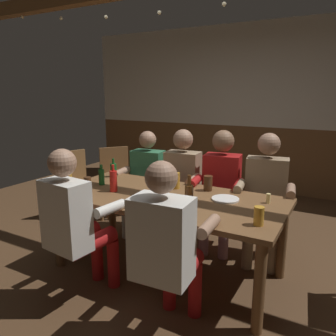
{
  "coord_description": "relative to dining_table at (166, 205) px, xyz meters",
  "views": [
    {
      "loc": [
        1.36,
        -2.61,
        1.62
      ],
      "look_at": [
        0.0,
        -0.16,
        0.97
      ],
      "focal_mm": 35.37,
      "sensor_mm": 36.0,
      "label": 1
    }
  ],
  "objects": [
    {
      "name": "bottle_0",
      "position": [
        -0.73,
        0.01,
        0.17
      ],
      "size": [
        0.06,
        0.06,
        0.2
      ],
      "color": "#195923",
      "rests_on": "dining_table"
    },
    {
      "name": "dining_table",
      "position": [
        0.0,
        0.0,
        0.0
      ],
      "size": [
        2.04,
        0.96,
        0.72
      ],
      "color": "brown",
      "rests_on": "ground_plane"
    },
    {
      "name": "back_wall_upper",
      "position": [
        0.0,
        3.06,
        1.23
      ],
      "size": [
        6.29,
        0.12,
        1.62
      ],
      "primitive_type": "cube",
      "color": "beige"
    },
    {
      "name": "person_2",
      "position": [
        0.24,
        0.72,
        0.05
      ],
      "size": [
        0.54,
        0.58,
        1.24
      ],
      "rotation": [
        0.0,
        0.0,
        3.29
      ],
      "color": "#AD1919",
      "rests_on": "ground_plane"
    },
    {
      "name": "person_1",
      "position": [
        -0.22,
        0.71,
        0.04
      ],
      "size": [
        0.53,
        0.55,
        1.22
      ],
      "rotation": [
        0.0,
        0.0,
        3.23
      ],
      "color": "#997F60",
      "rests_on": "ground_plane"
    },
    {
      "name": "pint_glass_3",
      "position": [
        -0.91,
        -0.25,
        0.16
      ],
      "size": [
        0.06,
        0.06,
        0.15
      ],
      "primitive_type": "cylinder",
      "color": "gold",
      "rests_on": "dining_table"
    },
    {
      "name": "pint_glass_2",
      "position": [
        -0.89,
        -0.42,
        0.14
      ],
      "size": [
        0.06,
        0.06,
        0.12
      ],
      "primitive_type": "cylinder",
      "color": "#E5C64C",
      "rests_on": "dining_table"
    },
    {
      "name": "chair_empty_near_left",
      "position": [
        -1.64,
        0.57,
        -0.16
      ],
      "size": [
        0.56,
        0.56,
        0.88
      ],
      "rotation": [
        0.0,
        0.0,
        -1.91
      ],
      "color": "brown",
      "rests_on": "ground_plane"
    },
    {
      "name": "bottle_1",
      "position": [
        0.26,
        -0.09,
        0.18
      ],
      "size": [
        0.07,
        0.07,
        0.24
      ],
      "color": "#593314",
      "rests_on": "dining_table"
    },
    {
      "name": "ground_plane",
      "position": [
        0.0,
        0.19,
        -0.64
      ],
      "size": [
        7.54,
        7.54,
        0.0
      ],
      "primitive_type": "plane",
      "color": "#4C331E"
    },
    {
      "name": "table_candle",
      "position": [
        0.83,
        0.24,
        0.13
      ],
      "size": [
        0.04,
        0.04,
        0.08
      ],
      "primitive_type": "cylinder",
      "color": "#F9E08C",
      "rests_on": "dining_table"
    },
    {
      "name": "plate_1",
      "position": [
        0.07,
        -0.3,
        0.09
      ],
      "size": [
        0.21,
        0.21,
        0.01
      ],
      "primitive_type": "cylinder",
      "color": "white",
      "rests_on": "dining_table"
    },
    {
      "name": "pint_glass_5",
      "position": [
        -0.66,
        -0.27,
        0.16
      ],
      "size": [
        0.07,
        0.07,
        0.15
      ],
      "primitive_type": "cylinder",
      "color": "#4C2D19",
      "rests_on": "dining_table"
    },
    {
      "name": "pint_glass_1",
      "position": [
        0.87,
        -0.26,
        0.15
      ],
      "size": [
        0.07,
        0.07,
        0.13
      ],
      "primitive_type": "cylinder",
      "color": "gold",
      "rests_on": "dining_table"
    },
    {
      "name": "person_4",
      "position": [
        -0.4,
        -0.7,
        0.03
      ],
      "size": [
        0.53,
        0.55,
        1.23
      ],
      "rotation": [
        0.0,
        0.0,
        -0.11
      ],
      "color": "silver",
      "rests_on": "ground_plane"
    },
    {
      "name": "bottle_3",
      "position": [
        -0.49,
        -0.11,
        0.19
      ],
      "size": [
        0.07,
        0.07,
        0.25
      ],
      "color": "red",
      "rests_on": "dining_table"
    },
    {
      "name": "person_5",
      "position": [
        0.4,
        -0.71,
        0.03
      ],
      "size": [
        0.53,
        0.54,
        1.22
      ],
      "rotation": [
        0.0,
        0.0,
        0.06
      ],
      "color": "silver",
      "rests_on": "ground_plane"
    },
    {
      "name": "person_0",
      "position": [
        -0.68,
        0.7,
        0.01
      ],
      "size": [
        0.53,
        0.55,
        1.18
      ],
      "rotation": [
        0.0,
        0.0,
        3.25
      ],
      "color": "#33724C",
      "rests_on": "ground_plane"
    },
    {
      "name": "back_wall_wainscot",
      "position": [
        0.0,
        3.06,
        -0.11
      ],
      "size": [
        6.29,
        0.12,
        1.06
      ],
      "primitive_type": "cube",
      "color": "brown",
      "rests_on": "ground_plane"
    },
    {
      "name": "plate_0",
      "position": [
        0.49,
        0.15,
        0.09
      ],
      "size": [
        0.23,
        0.23,
        0.01
      ],
      "primitive_type": "cylinder",
      "color": "white",
      "rests_on": "dining_table"
    },
    {
      "name": "pint_glass_4",
      "position": [
        0.26,
        0.33,
        0.16
      ],
      "size": [
        0.08,
        0.08,
        0.14
      ],
      "primitive_type": "cylinder",
      "color": "#4C2D19",
      "rests_on": "dining_table"
    },
    {
      "name": "pint_glass_0",
      "position": [
        -0.03,
        0.25,
        0.16
      ],
      "size": [
        0.07,
        0.07,
        0.15
      ],
      "primitive_type": "cylinder",
      "color": "gold",
      "rests_on": "dining_table"
    },
    {
      "name": "person_3",
      "position": [
        0.7,
        0.7,
        0.04
      ],
      "size": [
        0.57,
        0.55,
        1.24
      ],
      "rotation": [
        0.0,
        0.0,
        3.3
      ],
      "color": "#997F60",
      "rests_on": "ground_plane"
    },
    {
      "name": "bottle_2",
      "position": [
        -0.83,
        0.31,
        0.16
      ],
      "size": [
        0.07,
        0.07,
        0.2
      ],
      "color": "#195923",
      "rests_on": "dining_table"
    },
    {
      "name": "chair_empty_near_right",
      "position": [
        -1.36,
        1.04,
        -0.16
      ],
      "size": [
        0.62,
        0.62,
        0.88
      ],
      "rotation": [
        0.0,
        0.0,
        -2.23
      ],
      "color": "brown",
      "rests_on": "ground_plane"
    },
    {
      "name": "string_lights",
      "position": [
        -0.0,
        0.43,
        1.76
      ],
      "size": [
        4.44,
        0.04,
        0.19
      ],
      "color": "#F9EAB2"
    }
  ]
}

